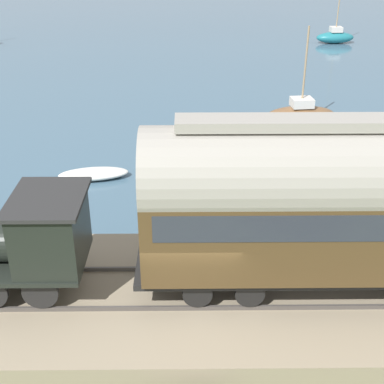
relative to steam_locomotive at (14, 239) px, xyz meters
The scene contains 9 objects.
ground_plane 5.01m from the steam_locomotive, 94.59° to the right, with size 200.00×200.00×0.00m, color #476033.
harbor_water 43.50m from the steam_locomotive, ahead, with size 80.00×80.00×0.01m.
rail_embankment 4.88m from the steam_locomotive, 90.00° to the right, with size 5.82×56.00×0.69m.
steam_locomotive is the anchor object (origin of this frame).
passenger_coach 8.49m from the steam_locomotive, 90.00° to the right, with size 2.46×10.59×4.73m.
sailboat_brown 18.18m from the steam_locomotive, 35.04° to the right, with size 1.90×3.78×5.01m.
sailboat_teal 40.15m from the steam_locomotive, 25.90° to the right, with size 1.66×3.38×6.66m.
rowboat_far_out 13.96m from the steam_locomotive, 22.43° to the right, with size 2.69×2.38×0.37m.
rowboat_near_shore 8.52m from the steam_locomotive, ahead, with size 1.51×2.99×0.41m.
Camera 1 is at (-11.38, 0.04, 9.42)m, focal length 50.00 mm.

